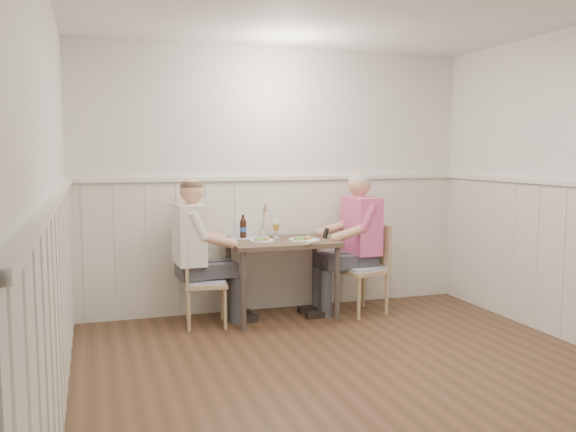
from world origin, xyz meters
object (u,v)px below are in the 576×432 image
object	(u,v)px
grass_vase	(263,221)
diner_cream	(194,263)
chair_left	(200,279)
beer_bottle	(243,228)
dining_table	(281,250)
chair_right	(366,265)
man_in_pink	(357,253)

from	to	relation	value
grass_vase	diner_cream	bearing A→B (deg)	-164.15
chair_left	beer_bottle	xyz separation A→B (m)	(0.46, 0.25, 0.42)
dining_table	chair_left	distance (m)	0.81
chair_right	man_in_pink	xyz separation A→B (m)	(-0.06, 0.06, 0.11)
chair_right	diner_cream	world-z (taller)	diner_cream
chair_right	grass_vase	size ratio (longest dim) A/B	2.45
dining_table	grass_vase	size ratio (longest dim) A/B	2.80
dining_table	beer_bottle	xyz separation A→B (m)	(-0.32, 0.23, 0.20)
dining_table	diner_cream	world-z (taller)	diner_cream
dining_table	diner_cream	distance (m)	0.83
beer_bottle	chair_right	bearing A→B (deg)	-13.36
dining_table	diner_cream	bearing A→B (deg)	177.83
dining_table	chair_right	distance (m)	0.87
man_in_pink	beer_bottle	distance (m)	1.16
chair_right	chair_left	xyz separation A→B (m)	(-1.63, 0.03, -0.04)
chair_left	diner_cream	world-z (taller)	diner_cream
man_in_pink	diner_cream	bearing A→B (deg)	179.34
grass_vase	dining_table	bearing A→B (deg)	-63.17
man_in_pink	diner_cream	xyz separation A→B (m)	(-1.61, 0.02, -0.01)
dining_table	chair_right	world-z (taller)	chair_right
diner_cream	beer_bottle	distance (m)	0.61
diner_cream	dining_table	bearing A→B (deg)	-2.17
dining_table	beer_bottle	world-z (taller)	beer_bottle
diner_cream	grass_vase	size ratio (longest dim) A/B	3.85
chair_left	beer_bottle	bearing A→B (deg)	28.12
dining_table	chair_left	bearing A→B (deg)	-178.50
diner_cream	beer_bottle	world-z (taller)	diner_cream
chair_left	man_in_pink	xyz separation A→B (m)	(1.57, 0.03, 0.15)
grass_vase	chair_right	bearing A→B (deg)	-16.19
dining_table	man_in_pink	distance (m)	0.79
chair_right	diner_cream	size ratio (longest dim) A/B	0.64
chair_left	beer_bottle	distance (m)	0.67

